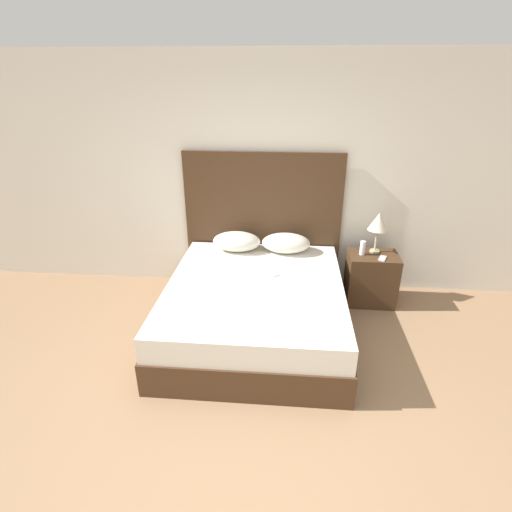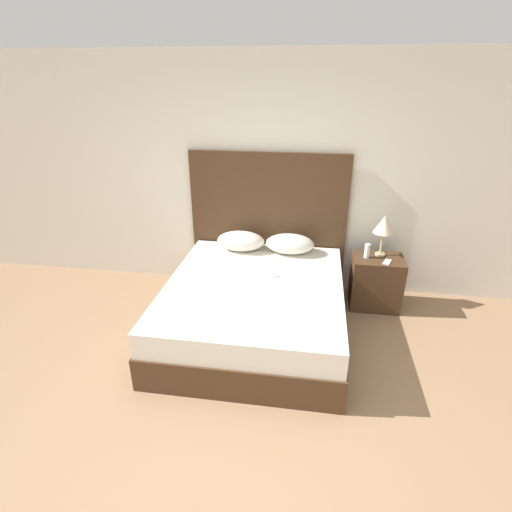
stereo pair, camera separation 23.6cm
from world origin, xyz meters
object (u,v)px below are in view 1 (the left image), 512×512
Objects in this scene: bed at (255,308)px; table_lamp at (378,223)px; phone_on_nightstand at (382,258)px; phone_on_bed at (273,273)px; nightstand at (371,278)px.

table_lamp is (1.29, 0.80, 0.67)m from bed.
phone_on_nightstand is (0.05, -0.19, -0.35)m from table_lamp.
phone_on_bed is 1.25m from nightstand.
phone_on_bed is (0.16, 0.22, 0.29)m from bed.
table_lamp is at bearing 27.10° from phone_on_bed.
phone_on_bed is 0.27× the size of nightstand.
phone_on_bed is 1.25m from phone_on_nightstand.
bed is at bearing -155.40° from phone_on_nightstand.
nightstand reaches higher than phone_on_bed.
phone_on_nightstand is (1.18, 0.39, 0.03)m from phone_on_bed.
table_lamp is at bearing 31.82° from bed.
nightstand is (1.28, 0.72, 0.02)m from bed.
phone_on_bed is 0.35× the size of table_lamp.
phone_on_nightstand is at bearing 18.33° from phone_on_bed.
bed is at bearing -148.18° from table_lamp.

